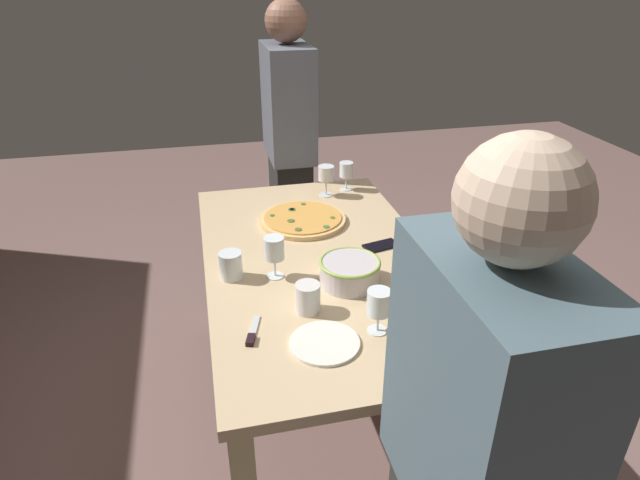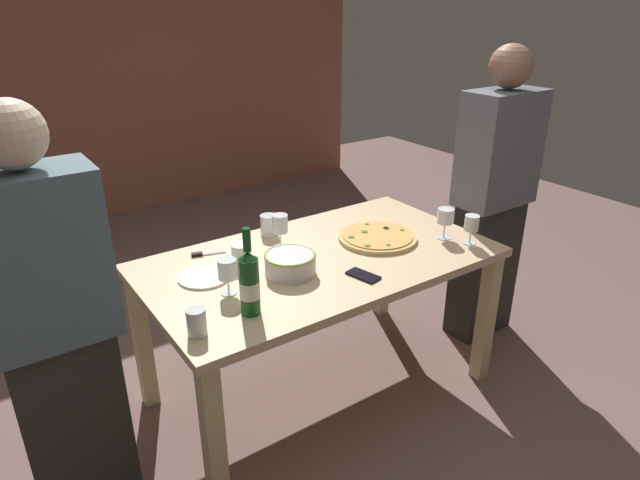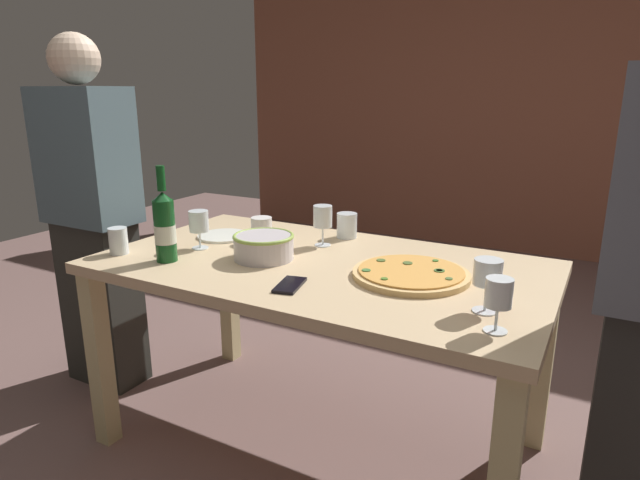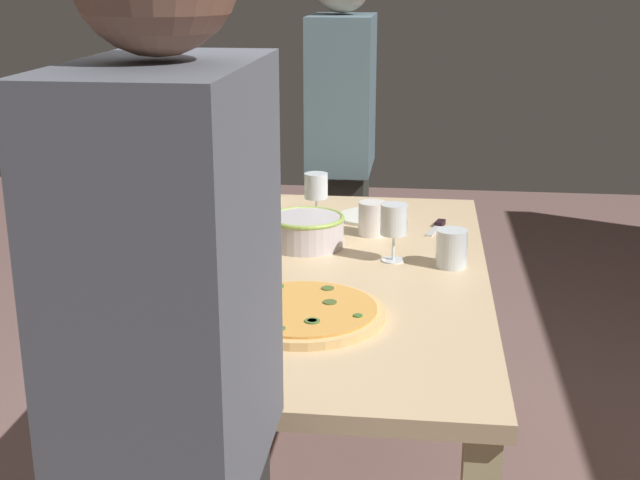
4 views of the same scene
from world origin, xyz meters
name	(u,v)px [view 2 (image 2 of 4)]	position (x,y,z in m)	size (l,w,h in m)	color
ground_plane	(320,388)	(0.00, 0.00, 0.00)	(8.00, 8.00, 0.00)	#775954
dining_table	(320,274)	(0.00, 0.00, 0.66)	(1.60, 0.90, 0.75)	#D4B488
brick_wall_back	(106,70)	(0.00, 3.20, 1.27)	(4.93, 0.16, 2.53)	#995842
pizza	(377,237)	(0.34, 0.00, 0.76)	(0.39, 0.39, 0.03)	#E4B874
serving_bowl	(290,263)	(-0.20, -0.06, 0.80)	(0.22, 0.22, 0.09)	silver
wine_bottle	(249,282)	(-0.49, -0.25, 0.88)	(0.08, 0.08, 0.35)	#124A1D
wine_glass_near_pizza	(227,271)	(-0.50, -0.07, 0.85)	(0.08, 0.08, 0.15)	white
wine_glass_by_bottle	(445,218)	(0.62, -0.17, 0.86)	(0.08, 0.08, 0.15)	white
wine_glass_far_left	(280,224)	(-0.09, 0.19, 0.87)	(0.07, 0.07, 0.16)	white
wine_glass_far_right	(472,225)	(0.67, -0.29, 0.85)	(0.07, 0.07, 0.14)	white
cup_amber	(197,322)	(-0.72, -0.27, 0.80)	(0.07, 0.07, 0.10)	white
cup_ceramic	(269,225)	(-0.06, 0.35, 0.80)	(0.09, 0.09, 0.10)	white
cup_spare	(241,255)	(-0.34, 0.12, 0.80)	(0.09, 0.09, 0.10)	silver
side_plate	(204,277)	(-0.52, 0.11, 0.76)	(0.22, 0.22, 0.01)	white
cell_phone	(363,275)	(0.04, -0.27, 0.76)	(0.07, 0.14, 0.01)	black
pizza_knife	(204,254)	(-0.43, 0.32, 0.76)	(0.16, 0.06, 0.02)	silver
person_host	(55,332)	(-1.14, -0.05, 0.80)	(0.41, 0.24, 1.58)	#2E2F2A
person_guest_left	(493,199)	(1.10, -0.08, 0.83)	(0.43, 0.24, 1.63)	#282826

